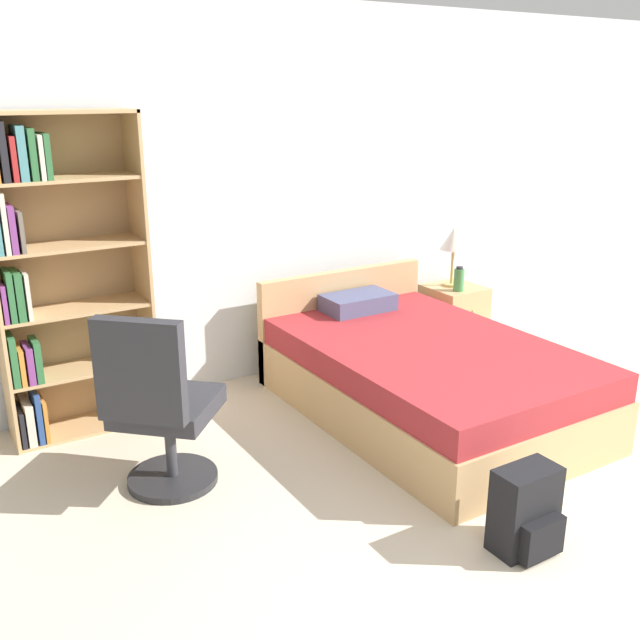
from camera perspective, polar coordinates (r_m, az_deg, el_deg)
The scene contains 8 objects.
wall_back at distance 5.12m, azimuth -3.02°, elevation 9.93°, with size 9.00×0.06×2.60m.
bookshelf at distance 4.41m, azimuth -20.79°, elevation 3.54°, with size 0.87×0.33×1.91m.
bed at distance 4.67m, azimuth 8.05°, elevation -4.35°, with size 1.36×2.08×0.75m.
office_chair at distance 3.74m, azimuth -12.70°, elevation -7.01°, with size 0.72×0.72×1.01m.
nightstand at distance 5.88m, azimuth 10.60°, elevation 0.26°, with size 0.41×0.45×0.51m.
table_lamp at distance 5.75m, azimuth 10.65°, elevation 6.24°, with size 0.22×0.22×0.47m.
water_bottle at distance 5.67m, azimuth 11.06°, elevation 3.21°, with size 0.08×0.08×0.19m.
backpack_black at distance 3.48m, azimuth 16.18°, elevation -14.53°, with size 0.30×0.23×0.41m.
Camera 1 is at (-2.42, -1.23, 2.03)m, focal length 40.00 mm.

